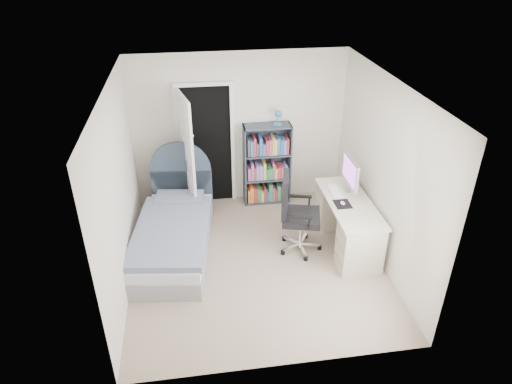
{
  "coord_description": "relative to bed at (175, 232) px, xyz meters",
  "views": [
    {
      "loc": [
        -0.75,
        -5.03,
        4.0
      ],
      "look_at": [
        0.03,
        0.19,
        1.0
      ],
      "focal_mm": 32.0,
      "sensor_mm": 36.0,
      "label": 1
    }
  ],
  "objects": [
    {
      "name": "room_shell",
      "position": [
        1.11,
        -0.45,
        0.96
      ],
      "size": [
        3.5,
        3.7,
        2.6
      ],
      "color": "gray",
      "rests_on": "ground"
    },
    {
      "name": "office_chair",
      "position": [
        1.69,
        -0.23,
        0.36
      ],
      "size": [
        0.64,
        0.66,
        1.18
      ],
      "color": "silver",
      "rests_on": "ground"
    },
    {
      "name": "nightstand",
      "position": [
        -0.07,
        1.07,
        0.07
      ],
      "size": [
        0.37,
        0.37,
        0.56
      ],
      "color": "tan",
      "rests_on": "ground"
    },
    {
      "name": "door",
      "position": [
        0.36,
        1.07,
        0.75
      ],
      "size": [
        0.92,
        0.81,
        2.06
      ],
      "color": "black",
      "rests_on": "ground"
    },
    {
      "name": "bed",
      "position": [
        0.0,
        0.0,
        0.0
      ],
      "size": [
        1.24,
        2.19,
        1.28
      ],
      "color": "gray",
      "rests_on": "ground"
    },
    {
      "name": "bookcase",
      "position": [
        1.53,
        1.18,
        0.34
      ],
      "size": [
        0.77,
        0.33,
        1.62
      ],
      "color": "#39424E",
      "rests_on": "ground"
    },
    {
      "name": "desk",
      "position": [
        2.46,
        -0.25,
        0.12
      ],
      "size": [
        0.61,
        1.52,
        1.24
      ],
      "color": "beige",
      "rests_on": "ground"
    },
    {
      "name": "floor_lamp",
      "position": [
        0.31,
        1.25,
        0.23
      ],
      "size": [
        0.18,
        0.18,
        1.28
      ],
      "color": "silver",
      "rests_on": "ground"
    }
  ]
}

